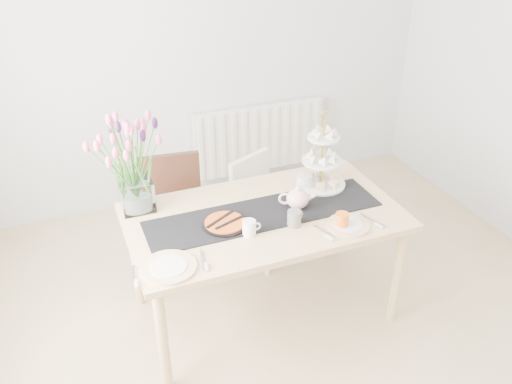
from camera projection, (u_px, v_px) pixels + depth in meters
name	position (u px, v px, depth m)	size (l,w,h in m)	color
room_shell	(337.00, 171.00, 2.47)	(4.50, 4.50, 4.50)	tan
radiator	(259.00, 138.00, 4.82)	(1.20, 0.08, 0.60)	white
dining_table	(264.00, 225.00, 3.22)	(1.60, 0.90, 0.75)	tan
chair_brown	(174.00, 208.00, 3.73)	(0.47, 0.47, 0.85)	#331912
chair_white	(259.00, 200.00, 3.93)	(0.51, 0.51, 0.76)	silver
table_runner	(264.00, 213.00, 3.18)	(1.40, 0.35, 0.01)	black
tulip_vase	(131.00, 151.00, 3.05)	(0.69, 0.69, 0.59)	silver
cake_stand	(321.00, 167.00, 3.41)	(0.32, 0.32, 0.46)	gold
teapot	(298.00, 199.00, 3.20)	(0.21, 0.17, 0.14)	white
cream_jug	(304.00, 182.00, 3.41)	(0.10, 0.10, 0.10)	silver
tart_tin	(225.00, 224.00, 3.06)	(0.26, 0.26, 0.03)	black
mug_grey	(294.00, 218.00, 3.06)	(0.08, 0.08, 0.09)	slate
mug_white	(249.00, 228.00, 2.98)	(0.08, 0.08, 0.09)	white
mug_orange	(342.00, 220.00, 3.04)	(0.08, 0.08, 0.09)	orange
plate_left	(169.00, 267.00, 2.74)	(0.29, 0.29, 0.01)	white
plate_right	(348.00, 225.00, 3.07)	(0.25, 0.25, 0.01)	white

